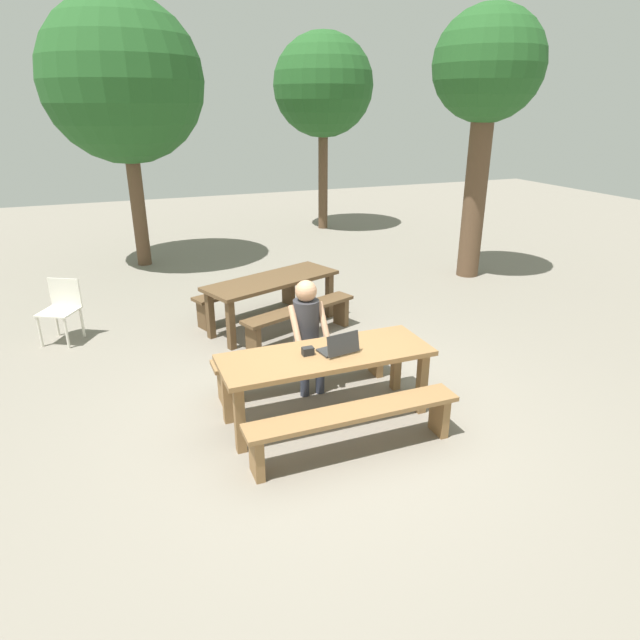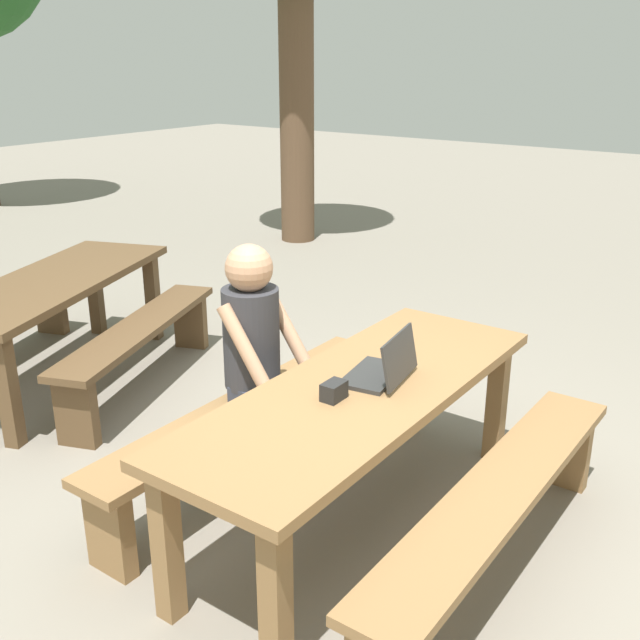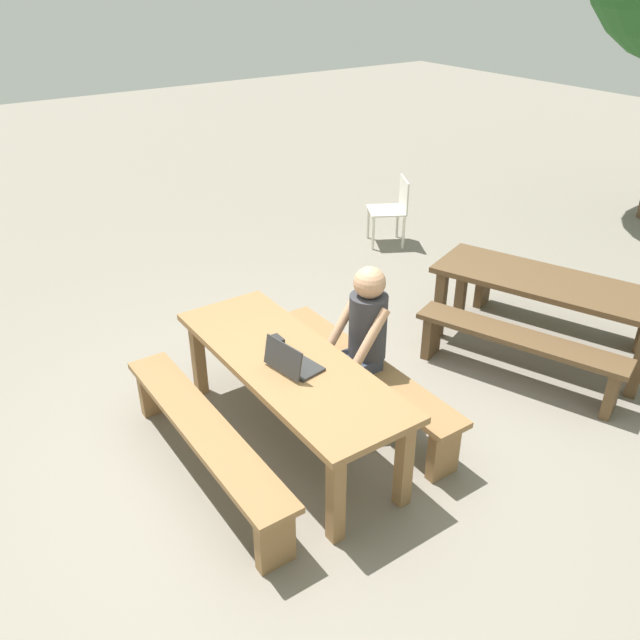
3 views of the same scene
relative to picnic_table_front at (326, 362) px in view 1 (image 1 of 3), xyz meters
The scene contains 14 objects.
ground_plane 0.62m from the picnic_table_front, ahead, with size 30.00×30.00×0.00m, color gray.
picnic_table_front is the anchor object (origin of this frame).
bench_near 0.73m from the picnic_table_front, 90.00° to the right, with size 2.03×0.30×0.45m.
bench_far 0.73m from the picnic_table_front, 90.00° to the left, with size 2.03×0.30×0.45m.
laptop 0.20m from the picnic_table_front, 20.54° to the right, with size 0.39×0.31×0.23m.
small_pouch 0.23m from the picnic_table_front, behind, with size 0.11×0.08×0.08m.
person_seated 0.65m from the picnic_table_front, 86.42° to the left, with size 0.39×0.40×1.27m.
plastic_chair 4.05m from the picnic_table_front, 129.24° to the left, with size 0.60×0.60×0.83m.
picnic_table_mid 2.56m from the picnic_table_front, 85.34° to the left, with size 2.07×1.35×0.73m.
bench_mid_south 2.05m from the picnic_table_front, 77.99° to the left, with size 1.75×0.91×0.46m.
bench_mid_north 3.13m from the picnic_table_front, 90.13° to the left, with size 1.75×0.91×0.46m.
tree_left 7.34m from the picnic_table_front, 100.48° to the left, with size 2.89×2.89×4.84m.
tree_right 6.39m from the picnic_table_front, 40.23° to the left, with size 1.85×1.85×4.54m.
tree_rear 9.66m from the picnic_table_front, 68.50° to the left, with size 2.39×2.39×4.62m.
Camera 1 is at (-1.83, -4.51, 3.00)m, focal length 30.61 mm.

